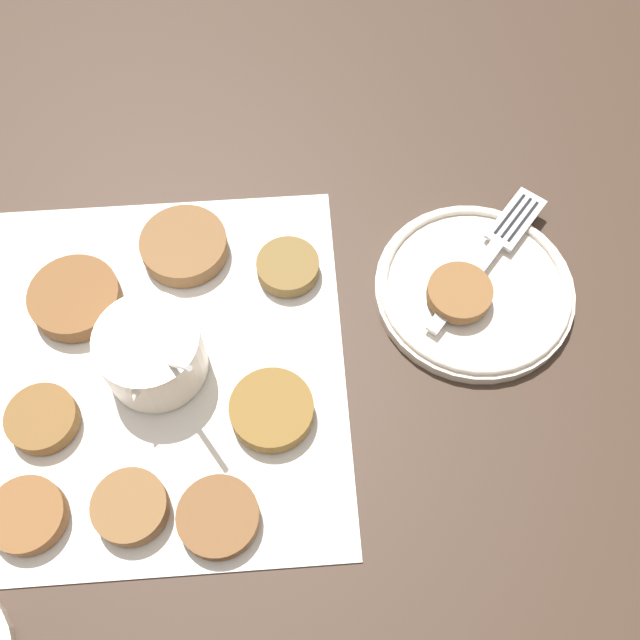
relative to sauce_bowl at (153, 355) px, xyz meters
The scene contains 14 objects.
ground_plane 0.03m from the sauce_bowl, 137.97° to the right, with size 4.00×4.00×0.00m, color #38281E.
napkin 0.03m from the sauce_bowl, behind, with size 0.40×0.38×0.00m.
sauce_bowl is the anchor object (origin of this frame).
fritter_0 0.13m from the sauce_bowl, ahead, with size 0.06×0.06×0.02m.
fritter_1 0.15m from the sauce_bowl, 136.81° to the left, with size 0.06×0.06×0.02m.
fritter_2 0.10m from the sauce_bowl, 54.95° to the right, with size 0.06×0.06×0.02m.
fritter_3 0.11m from the sauce_bowl, 72.68° to the left, with size 0.07×0.07×0.02m.
fritter_4 0.10m from the sauce_bowl, 122.91° to the right, with size 0.08×0.08×0.02m.
fritter_5 0.16m from the sauce_bowl, 28.56° to the right, with size 0.06×0.06×0.02m.
fritter_6 0.15m from the sauce_bowl, 30.72° to the left, with size 0.07×0.07×0.01m.
fritter_7 0.12m from the sauce_bowl, behind, with size 0.08×0.08×0.02m.
serving_plate 0.29m from the sauce_bowl, 110.75° to the left, with size 0.18×0.18×0.02m.
fritter_on_plate 0.27m from the sauce_bowl, 109.15° to the left, with size 0.06×0.06×0.01m.
fork 0.33m from the sauce_bowl, 116.66° to the left, with size 0.17×0.11×0.00m.
Camera 1 is at (0.26, 0.18, 0.60)m, focal length 42.00 mm.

